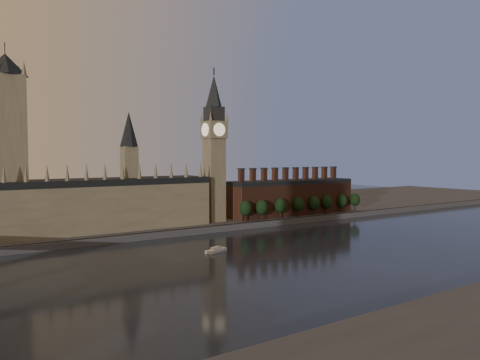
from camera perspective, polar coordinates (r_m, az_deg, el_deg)
name	(u,v)px	position (r m, az deg, el deg)	size (l,w,h in m)	color
ground	(311,256)	(238.72, 8.66, -9.19)	(900.00, 900.00, 0.00)	black
north_bank	(161,215)	(386.37, -9.66, -4.20)	(900.00, 182.00, 4.00)	#4B4A50
palace_of_westminster	(108,202)	(302.28, -15.84, -2.54)	(130.00, 30.30, 74.00)	#7F725A
victoria_tower	(7,140)	(288.50, -26.52, 4.44)	(24.00, 24.00, 108.00)	#7F725A
big_ben	(214,146)	(327.75, -3.18, 4.16)	(15.00, 15.00, 107.00)	#7F725A
chimney_block	(290,197)	(370.15, 6.17, -2.03)	(110.00, 25.00, 37.00)	#4B281D
embankment_tree_0	(245,208)	(326.11, 0.66, -3.47)	(8.60, 8.60, 14.88)	black
embankment_tree_1	(262,207)	(332.58, 2.66, -3.34)	(8.60, 8.60, 14.88)	black
embankment_tree_2	(280,206)	(345.07, 4.94, -3.12)	(8.60, 8.60, 14.88)	black
embankment_tree_3	(298,204)	(355.15, 7.10, -2.95)	(8.60, 8.60, 14.88)	black
embankment_tree_4	(314,203)	(365.70, 9.00, -2.80)	(8.60, 8.60, 14.88)	black
embankment_tree_5	(326,202)	(376.25, 10.49, -2.65)	(8.60, 8.60, 14.88)	black
embankment_tree_6	(342,201)	(388.92, 12.32, -2.48)	(8.60, 8.60, 14.88)	black
embankment_tree_7	(355,200)	(399.53, 13.83, -2.35)	(8.60, 8.60, 14.88)	black
river_boat	(216,250)	(246.94, -2.94, -8.51)	(13.83, 7.98, 2.66)	silver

